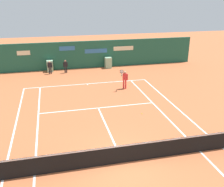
% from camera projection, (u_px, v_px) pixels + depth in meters
% --- Properties ---
extents(ground_plane, '(80.00, 80.00, 0.01)m').
position_uv_depth(ground_plane, '(120.00, 156.00, 12.70)').
color(ground_plane, '#BC6038').
extents(tennis_net, '(12.10, 0.10, 1.07)m').
position_uv_depth(tennis_net, '(123.00, 153.00, 12.00)').
color(tennis_net, '#4C4C51').
rests_on(tennis_net, ground_plane).
extents(sponsor_back_wall, '(25.00, 1.02, 2.83)m').
position_uv_depth(sponsor_back_wall, '(80.00, 55.00, 27.11)').
color(sponsor_back_wall, '#1E5642').
rests_on(sponsor_back_wall, ground_plane).
extents(player_on_baseline, '(0.77, 0.62, 1.77)m').
position_uv_depth(player_on_baseline, '(125.00, 78.00, 21.34)').
color(player_on_baseline, red).
rests_on(player_on_baseline, ground_plane).
extents(ball_kid_left_post, '(0.44, 0.18, 1.31)m').
position_uv_depth(ball_kid_left_post, '(65.00, 66.00, 25.70)').
color(ball_kid_left_post, black).
rests_on(ball_kid_left_post, ground_plane).
extents(ball_kid_centre_post, '(0.44, 0.21, 1.32)m').
position_uv_depth(ball_kid_centre_post, '(50.00, 66.00, 25.37)').
color(ball_kid_centre_post, black).
rests_on(ball_kid_centre_post, ground_plane).
extents(tennis_ball_by_sideline, '(0.07, 0.07, 0.07)m').
position_uv_depth(tennis_ball_by_sideline, '(129.00, 85.00, 22.43)').
color(tennis_ball_by_sideline, '#CCE033').
rests_on(tennis_ball_by_sideline, ground_plane).
extents(tennis_ball_near_service_line, '(0.07, 0.07, 0.07)m').
position_uv_depth(tennis_ball_near_service_line, '(142.00, 114.00, 17.08)').
color(tennis_ball_near_service_line, '#CCE033').
rests_on(tennis_ball_near_service_line, ground_plane).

